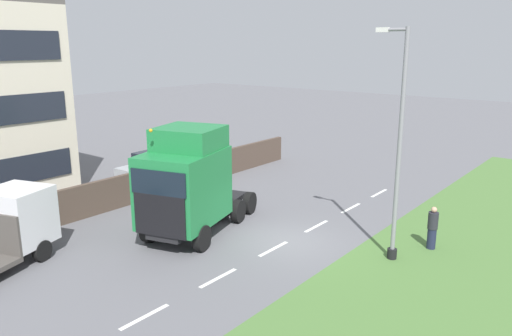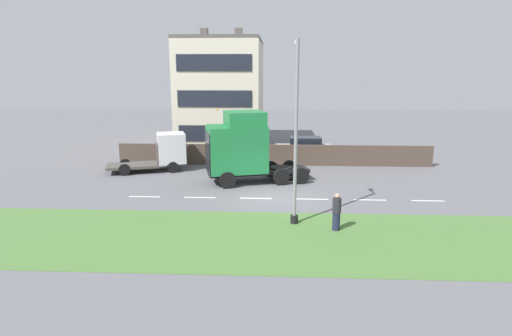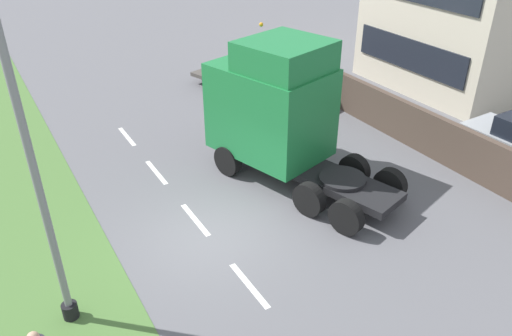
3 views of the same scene
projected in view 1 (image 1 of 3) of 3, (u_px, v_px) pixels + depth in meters
The scene contains 9 objects.
ground_plane at pixel (286, 242), 20.29m from camera, with size 120.00×120.00×0.00m, color slate.
grass_verge at pixel (434, 285), 16.67m from camera, with size 7.00×44.00×0.01m.
lane_markings at pixel (296, 237), 20.82m from camera, with size 0.16×17.80×0.00m.
boundary_wall at pixel (143, 185), 25.52m from camera, with size 0.25×24.00×1.59m.
lorry_cab at pixel (187, 184), 20.31m from camera, with size 4.30×6.89×4.73m.
flatbed_truck at pixel (9, 226), 18.10m from camera, with size 3.66×5.88×2.70m.
parked_car at pixel (157, 168), 28.39m from camera, with size 1.98×4.55×1.93m.
lamp_post at pixel (397, 158), 17.81m from camera, with size 1.30×0.35×8.41m.
pedestrian at pixel (432, 228), 19.43m from camera, with size 0.39×0.39×1.73m.
Camera 1 is at (-10.80, 15.62, 7.85)m, focal length 35.00 mm.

